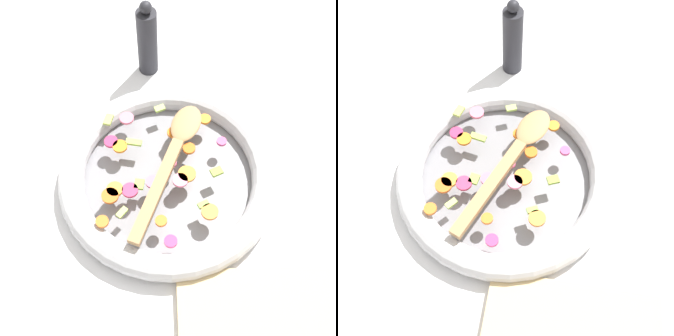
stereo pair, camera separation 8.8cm
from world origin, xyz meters
TOP-DOWN VIEW (x-y plane):
  - ground_plane at (0.00, 0.00)m, footprint 4.00×4.00m
  - skillet at (0.00, 0.00)m, footprint 0.42×0.42m
  - chopped_vegetables at (-0.03, -0.01)m, footprint 0.25×0.31m
  - wooden_spoon at (0.01, 0.02)m, footprint 0.16×0.30m
  - pepper_mill at (-0.04, 0.30)m, footprint 0.04×0.04m
  - cutting_board at (0.15, -0.29)m, footprint 0.29×0.20m

SIDE VIEW (x-z plane):
  - ground_plane at x=0.00m, z-range 0.00..0.00m
  - cutting_board at x=0.15m, z-range 0.00..0.02m
  - skillet at x=0.00m, z-range 0.00..0.05m
  - chopped_vegetables at x=-0.03m, z-range 0.05..0.06m
  - wooden_spoon at x=0.01m, z-range 0.06..0.07m
  - pepper_mill at x=-0.04m, z-range -0.01..0.18m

